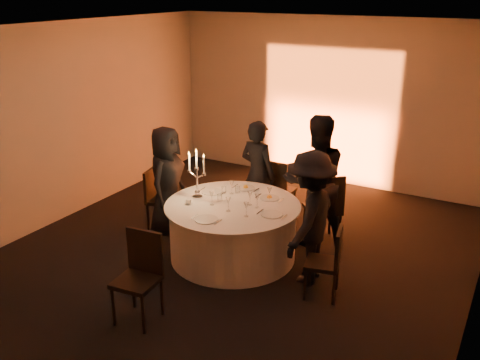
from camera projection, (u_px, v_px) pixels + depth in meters
The scene contains 32 objects.
floor at pixel (233, 256), 7.30m from camera, with size 7.00×7.00×0.00m, color black.
ceiling at pixel (232, 29), 6.26m from camera, with size 7.00×7.00×0.00m, color white.
wall_back at pixel (329, 102), 9.65m from camera, with size 7.00×7.00×0.00m, color #ACA7A0.
wall_left at pixel (62, 123), 8.15m from camera, with size 7.00×7.00×0.00m, color #ACA7A0.
uplighter_fixture at pixel (319, 182), 9.90m from camera, with size 0.25×0.12×0.10m, color black.
banquet_table at pixel (233, 231), 7.16m from camera, with size 1.80×1.80×0.77m.
chair_left at pixel (157, 195), 8.05m from camera, with size 0.48×0.47×0.91m.
chair_back_left at pixel (277, 187), 8.16m from camera, with size 0.45×0.45×1.02m.
chair_back_right at pixel (325, 205), 7.45m from camera, with size 0.65×0.65×1.05m.
chair_right at pixel (329, 259), 6.21m from camera, with size 0.46×0.46×0.88m.
chair_front at pixel (140, 271), 5.80m from camera, with size 0.48×0.48×1.01m.
guest_left at pixel (167, 180), 7.80m from camera, with size 0.79×0.51×1.61m, color black.
guest_back_left at pixel (258, 174), 7.99m from camera, with size 0.60×0.39×1.65m, color black.
guest_back_right at pixel (315, 181), 7.39m from camera, with size 0.91×0.71×1.88m, color black.
guest_right at pixel (310, 217), 6.48m from camera, with size 1.08×0.62×1.67m, color black.
plate_left at pixel (212, 192), 7.45m from camera, with size 0.36×0.29×0.01m.
plate_back_left at pixel (246, 187), 7.58m from camera, with size 0.36×0.26×0.08m.
plate_back_right at pixel (269, 197), 7.22m from camera, with size 0.35×0.26×0.08m.
plate_right at pixel (272, 214), 6.72m from camera, with size 0.36×0.28×0.01m.
plate_front at pixel (206, 219), 6.57m from camera, with size 0.36×0.29×0.01m.
coffee_cup at pixel (189, 202), 7.04m from camera, with size 0.11×0.11×0.07m.
candelabra at pixel (197, 181), 7.18m from camera, with size 0.29×0.14×0.69m.
wine_glass_a at pixel (212, 195), 6.97m from camera, with size 0.07×0.07×0.19m.
wine_glass_b at pixel (269, 191), 7.10m from camera, with size 0.07×0.07×0.19m.
wine_glass_c at pixel (228, 201), 6.78m from camera, with size 0.07×0.07×0.19m.
wine_glass_d at pixel (246, 206), 6.62m from camera, with size 0.07×0.07×0.19m.
wine_glass_e at pixel (250, 195), 6.97m from camera, with size 0.07×0.07×0.19m.
wine_glass_f at pixel (257, 198), 6.88m from camera, with size 0.07×0.07×0.19m.
wine_glass_g at pixel (232, 184), 7.35m from camera, with size 0.07×0.07×0.19m.
tumbler_a at pixel (224, 190), 7.41m from camera, with size 0.07×0.07×0.09m, color white.
tumbler_b at pixel (220, 197), 7.15m from camera, with size 0.07×0.07×0.09m, color white.
tumbler_c at pixel (237, 190), 7.41m from camera, with size 0.07×0.07×0.09m, color white.
Camera 1 is at (3.25, -5.62, 3.50)m, focal length 40.00 mm.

